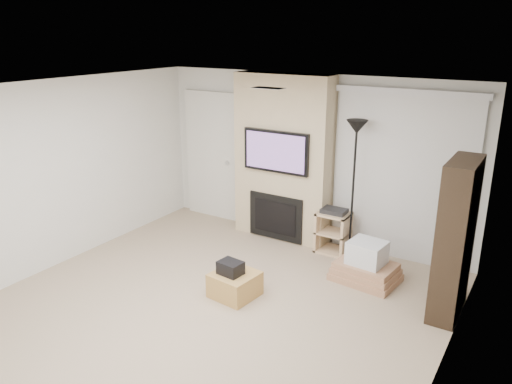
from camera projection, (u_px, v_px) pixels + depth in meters
The scene contains 15 objects.
floor at pixel (200, 316), 5.64m from camera, with size 5.00×5.50×0.00m, color tan.
ceiling at pixel (192, 93), 4.87m from camera, with size 5.00×5.50×0.00m, color white.
wall_back at pixel (310, 158), 7.48m from camera, with size 5.00×2.50×0.00m, color silver.
wall_left at pixel (45, 178), 6.50m from camera, with size 5.50×2.50×0.00m, color silver.
wall_right at pixel (442, 270), 4.01m from camera, with size 5.50×2.50×0.00m, color silver.
hvac_vent at pixel (268, 88), 5.32m from camera, with size 0.35×0.18×0.01m, color silver.
ottoman at pixel (235, 284), 6.04m from camera, with size 0.50×0.50×0.30m, color #B88A48.
black_bag at pixel (231, 268), 5.96m from camera, with size 0.28×0.22×0.16m, color black.
fireplace_wall at pixel (283, 159), 7.49m from camera, with size 1.50×0.47×2.50m.
entry_door at pixel (212, 156), 8.41m from camera, with size 1.02×0.11×2.14m.
vertical_blinds at pixel (402, 171), 6.73m from camera, with size 1.98×0.10×2.37m.
floor_lamp at pixel (355, 151), 6.71m from camera, with size 0.29×0.29×1.96m.
av_stand at pixel (333, 229), 7.20m from camera, with size 0.45×0.38×0.66m.
box_stack at pixel (366, 266), 6.40m from camera, with size 0.86×0.69×0.54m.
bookshelf at pixel (455, 239), 5.47m from camera, with size 0.30×0.80×1.80m.
Camera 1 is at (3.12, -3.86, 3.09)m, focal length 35.00 mm.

